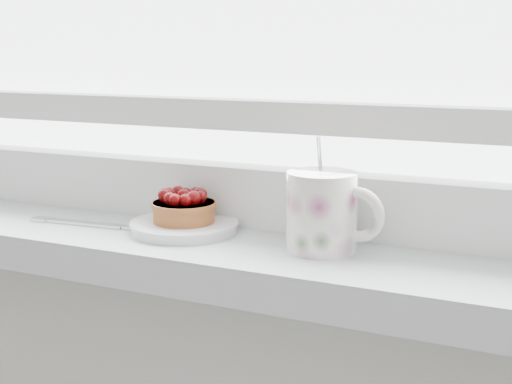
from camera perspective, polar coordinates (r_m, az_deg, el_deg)
The scene contains 4 objects.
saucer at distance 0.82m, azimuth -5.76°, elevation -2.78°, with size 0.12×0.12×0.01m, color silver.
raspberry_tart at distance 0.81m, azimuth -5.81°, elevation -1.18°, with size 0.07×0.07×0.04m.
floral_mug at distance 0.73m, azimuth 5.49°, elevation -1.46°, with size 0.11×0.08×0.12m.
fork at distance 0.85m, azimuth -11.68°, elevation -2.66°, with size 0.22×0.04×0.00m.
Camera 1 is at (0.35, 1.22, 1.15)m, focal length 50.00 mm.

